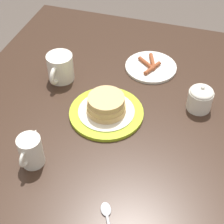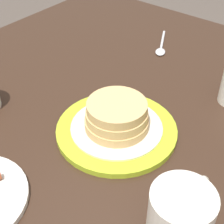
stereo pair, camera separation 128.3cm
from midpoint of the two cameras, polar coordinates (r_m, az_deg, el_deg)
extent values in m
cube|color=#332116|center=(0.65, 11.36, -31.54)|extent=(1.19, 1.05, 0.03)
cube|color=#332116|center=(1.29, -8.06, -6.86)|extent=(0.07, 0.07, 0.73)
cylinder|color=#AAC628|center=(0.63, 8.24, -30.98)|extent=(0.23, 0.23, 0.01)
cylinder|color=beige|center=(0.62, 8.33, -30.79)|extent=(0.18, 0.18, 0.00)
cylinder|color=tan|center=(0.61, 8.45, -30.53)|extent=(0.12, 0.12, 0.02)
cylinder|color=tan|center=(0.59, 8.67, -30.07)|extent=(0.12, 0.12, 0.02)
cylinder|color=tan|center=(0.57, 8.89, -29.58)|extent=(0.11, 0.11, 0.02)
cylinder|color=silver|center=(0.76, 18.62, -11.95)|extent=(0.19, 0.19, 0.01)
cylinder|color=brown|center=(0.76, 18.92, -10.19)|extent=(0.08, 0.04, 0.01)
cylinder|color=brown|center=(0.74, 19.45, -12.86)|extent=(0.08, 0.05, 0.01)
cylinder|color=brown|center=(0.75, 17.55, -11.20)|extent=(0.06, 0.07, 0.01)
cylinder|color=silver|center=(0.66, -7.43, -14.74)|extent=(0.09, 0.09, 0.10)
torus|color=silver|center=(0.64, -9.03, -17.99)|extent=(0.07, 0.01, 0.07)
cylinder|color=#472819|center=(0.62, -7.78, -12.86)|extent=(0.08, 0.08, 0.00)
cylinder|color=silver|center=(0.58, -18.23, -47.45)|extent=(0.06, 0.06, 0.09)
cone|color=silver|center=(0.54, -17.23, -44.86)|extent=(0.04, 0.03, 0.04)
torus|color=silver|center=(0.57, -21.01, -50.19)|extent=(0.05, 0.01, 0.05)
cylinder|color=silver|center=(0.71, 34.84, -23.55)|extent=(0.08, 0.08, 0.07)
ellipsoid|color=silver|center=(0.68, 36.15, -22.29)|extent=(0.07, 0.07, 0.03)
sphere|color=silver|center=(0.67, 36.75, -21.70)|extent=(0.01, 0.01, 0.01)
ellipsoid|color=silver|center=(0.64, 14.98, -61.22)|extent=(0.05, 0.04, 0.01)
camera|label=1|loc=(0.64, 170.15, -30.05)|focal=55.00mm
camera|label=2|loc=(0.64, -9.85, 30.05)|focal=55.00mm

